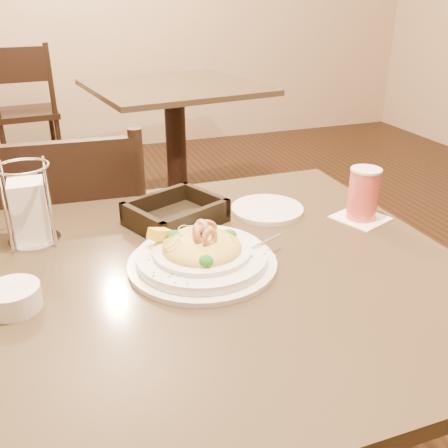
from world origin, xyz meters
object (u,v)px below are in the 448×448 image
object	(u,v)px
butter_ramekin	(13,298)
dining_chair_near	(79,265)
background_table	(175,126)
side_plate	(267,209)
pasta_bowl	(202,254)
main_table	(227,363)
napkin_caddy	(30,210)
dining_chair_far	(25,108)
drink_glass	(363,194)
bread_basket	(176,215)

from	to	relation	value
butter_ramekin	dining_chair_near	bearing A→B (deg)	77.88
background_table	side_plate	size ratio (longest dim) A/B	5.90
dining_chair_near	pasta_bowl	bearing A→B (deg)	114.82
dining_chair_near	background_table	bearing A→B (deg)	-111.10
main_table	side_plate	world-z (taller)	side_plate
dining_chair_near	butter_ramekin	world-z (taller)	dining_chair_near
dining_chair_near	napkin_caddy	world-z (taller)	dining_chair_near
pasta_bowl	side_plate	bearing A→B (deg)	40.94
main_table	napkin_caddy	size ratio (longest dim) A/B	5.28
butter_ramekin	napkin_caddy	bearing A→B (deg)	81.81
main_table	dining_chair_far	bearing A→B (deg)	97.95
butter_ramekin	background_table	bearing A→B (deg)	68.47
pasta_bowl	napkin_caddy	bearing A→B (deg)	143.91
drink_glass	napkin_caddy	size ratio (longest dim) A/B	0.82
side_plate	dining_chair_far	bearing A→B (deg)	102.20
side_plate	napkin_caddy	bearing A→B (deg)	177.41
dining_chair_far	napkin_caddy	distance (m)	2.73
dining_chair_far	drink_glass	distance (m)	2.97
dining_chair_near	bread_basket	size ratio (longest dim) A/B	3.84
bread_basket	napkin_caddy	xyz separation A→B (m)	(-0.30, 0.01, 0.05)
bread_basket	butter_ramekin	world-z (taller)	bread_basket
main_table	bread_basket	world-z (taller)	bread_basket
dining_chair_far	bread_basket	distance (m)	2.76
main_table	background_table	world-z (taller)	same
bread_basket	dining_chair_far	bearing A→B (deg)	97.70
background_table	side_plate	world-z (taller)	side_plate
drink_glass	side_plate	size ratio (longest dim) A/B	0.81
background_table	bread_basket	bearing A→B (deg)	-104.42
pasta_bowl	bread_basket	world-z (taller)	pasta_bowl
main_table	dining_chair_near	bearing A→B (deg)	114.34
dining_chair_far	butter_ramekin	world-z (taller)	dining_chair_far
dining_chair_near	butter_ramekin	bearing A→B (deg)	81.80
napkin_caddy	drink_glass	bearing A→B (deg)	-10.71
main_table	drink_glass	world-z (taller)	drink_glass
side_plate	dining_chair_near	bearing A→B (deg)	140.64
butter_ramekin	main_table	bearing A→B (deg)	1.79
napkin_caddy	butter_ramekin	bearing A→B (deg)	-98.19
main_table	butter_ramekin	world-z (taller)	butter_ramekin
drink_glass	napkin_caddy	world-z (taller)	napkin_caddy
main_table	background_table	size ratio (longest dim) A/B	0.88
main_table	pasta_bowl	size ratio (longest dim) A/B	2.84
dining_chair_far	bread_basket	xyz separation A→B (m)	(0.37, -2.73, 0.28)
dining_chair_near	bread_basket	xyz separation A→B (m)	(0.22, -0.35, 0.28)
bread_basket	butter_ramekin	xyz separation A→B (m)	(-0.34, -0.24, 0.00)
dining_chair_near	side_plate	size ratio (longest dim) A/B	5.37
dining_chair_near	napkin_caddy	size ratio (longest dim) A/B	5.45
napkin_caddy	bread_basket	bearing A→B (deg)	-2.45
background_table	napkin_caddy	size ratio (longest dim) A/B	5.99
background_table	drink_glass	xyz separation A→B (m)	(-0.05, -1.93, 0.30)
main_table	pasta_bowl	world-z (taller)	pasta_bowl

